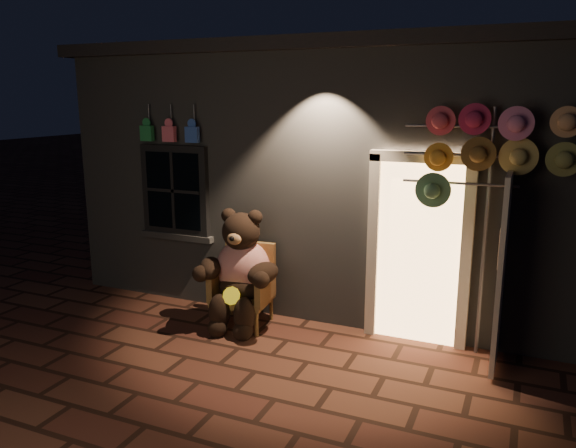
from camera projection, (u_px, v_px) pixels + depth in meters
The scene contains 5 objects.
ground at pixel (255, 372), 5.78m from camera, with size 60.00×60.00×0.00m, color #583121.
shop_building at pixel (366, 163), 8.97m from camera, with size 7.30×5.95×3.51m.
wicker_armchair at pixel (245, 285), 6.94m from camera, with size 0.74×0.68×1.00m.
teddy_bear at pixel (240, 271), 6.78m from camera, with size 1.08×0.88×1.49m.
hat_rack at pixel (488, 150), 5.65m from camera, with size 1.69×0.22×2.69m.
Camera 1 is at (2.43, -4.73, 2.76)m, focal length 35.00 mm.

